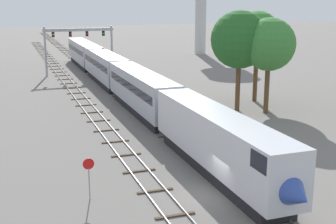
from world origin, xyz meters
The scene contains 9 objects.
ground_plane centered at (0.00, 0.00, 0.00)m, with size 400.00×400.00×0.00m, color slate.
track_main centered at (2.00, 60.00, 0.07)m, with size 2.60×200.00×0.16m.
track_near centered at (-3.50, 40.00, 0.07)m, with size 2.60×160.00×0.16m.
passenger_train centered at (2.00, 34.50, 2.60)m, with size 3.04×81.89×4.80m.
signal_gantry centered at (-0.25, 54.57, 6.10)m, with size 12.10×0.49×8.35m.
stop_sign centered at (-8.00, 2.27, 1.87)m, with size 0.76×0.08×2.88m.
trackside_tree_left centered at (17.68, 25.28, 8.72)m, with size 5.56×5.56×11.57m.
trackside_tree_mid centered at (13.10, 21.40, 8.39)m, with size 6.71×6.71×11.78m.
trackside_tree_right centered at (15.67, 19.18, 7.95)m, with size 6.02×6.02×11.00m.
Camera 1 is at (-12.64, -26.44, 13.10)m, focal length 49.42 mm.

